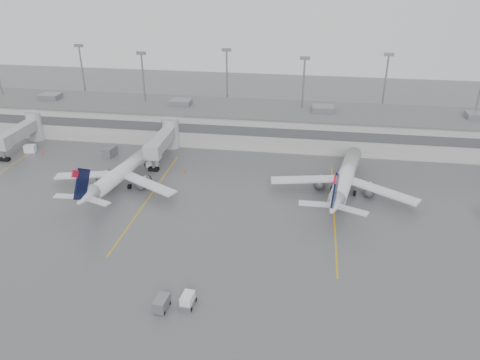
# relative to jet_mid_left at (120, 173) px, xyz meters

# --- Properties ---
(ground) EXTENTS (260.00, 260.00, 0.00)m
(ground) POSITION_rel_jet_mid_left_xyz_m (24.42, -27.68, -2.99)
(ground) COLOR #575759
(ground) RESTS_ON ground
(terminal) EXTENTS (152.00, 17.00, 9.45)m
(terminal) POSITION_rel_jet_mid_left_xyz_m (24.41, 30.30, 1.18)
(terminal) COLOR #A1A19C
(terminal) RESTS_ON ground
(light_masts) EXTENTS (142.40, 8.00, 20.60)m
(light_masts) POSITION_rel_jet_mid_left_xyz_m (24.42, 36.07, 9.04)
(light_masts) COLOR gray
(light_masts) RESTS_ON ground
(jet_bridge_left) EXTENTS (4.00, 17.20, 7.00)m
(jet_bridge_left) POSITION_rel_jet_mid_left_xyz_m (-31.08, 18.04, 0.88)
(jet_bridge_left) COLOR #9A9C9F
(jet_bridge_left) RESTS_ON ground
(jet_bridge_right) EXTENTS (4.00, 17.20, 7.00)m
(jet_bridge_right) POSITION_rel_jet_mid_left_xyz_m (3.92, 18.04, 0.88)
(jet_bridge_right) COLOR #9A9C9F
(jet_bridge_right) RESTS_ON ground
(stand_markings) EXTENTS (105.25, 40.00, 0.01)m
(stand_markings) POSITION_rel_jet_mid_left_xyz_m (24.42, -3.68, -2.99)
(stand_markings) COLOR #D89F0C
(stand_markings) RESTS_ON ground
(jet_mid_left) EXTENTS (26.24, 29.62, 9.63)m
(jet_mid_left) POSITION_rel_jet_mid_left_xyz_m (0.00, 0.00, 0.00)
(jet_mid_left) COLOR silver
(jet_mid_left) RESTS_ON ground
(jet_mid_right) EXTENTS (27.85, 31.52, 10.29)m
(jet_mid_right) POSITION_rel_jet_mid_left_xyz_m (43.93, 4.01, 0.21)
(jet_mid_right) COLOR silver
(jet_mid_right) RESTS_ON ground
(baggage_tug) EXTENTS (1.96, 2.84, 1.75)m
(baggage_tug) POSITION_rel_jet_mid_left_xyz_m (22.06, -32.35, -2.31)
(baggage_tug) COLOR white
(baggage_tug) RESTS_ON ground
(baggage_cart) EXTENTS (1.76, 2.82, 1.74)m
(baggage_cart) POSITION_rel_jet_mid_left_xyz_m (18.86, -33.55, -2.09)
(baggage_cart) COLOR slate
(baggage_cart) RESTS_ON ground
(gse_uld_a) EXTENTS (2.73, 2.06, 1.76)m
(gse_uld_a) POSITION_rel_jet_mid_left_xyz_m (-28.15, 13.96, -2.11)
(gse_uld_a) COLOR white
(gse_uld_a) RESTS_ON ground
(gse_uld_b) EXTENTS (2.71, 1.98, 1.79)m
(gse_uld_b) POSITION_rel_jet_mid_left_xyz_m (2.80, 10.64, -2.10)
(gse_uld_b) COLOR white
(gse_uld_b) RESTS_ON ground
(gse_uld_c) EXTENTS (2.29, 1.54, 1.61)m
(gse_uld_c) POSITION_rel_jet_mid_left_xyz_m (44.23, 9.44, -2.19)
(gse_uld_c) COLOR white
(gse_uld_c) RESTS_ON ground
(gse_loader) EXTENTS (2.69, 3.78, 2.18)m
(gse_loader) POSITION_rel_jet_mid_left_xyz_m (-8.60, 14.51, -1.90)
(gse_loader) COLOR slate
(gse_loader) RESTS_ON ground
(cone_a) EXTENTS (0.47, 0.47, 0.75)m
(cone_a) POSITION_rel_jet_mid_left_xyz_m (-24.62, 13.10, -2.62)
(cone_a) COLOR #FF3805
(cone_a) RESTS_ON ground
(cone_b) EXTENTS (0.39, 0.39, 0.62)m
(cone_b) POSITION_rel_jet_mid_left_xyz_m (10.73, 8.38, -2.68)
(cone_b) COLOR #FF3805
(cone_b) RESTS_ON ground
(cone_c) EXTENTS (0.39, 0.39, 0.62)m
(cone_c) POSITION_rel_jet_mid_left_xyz_m (37.59, 7.94, -2.68)
(cone_c) COLOR #FF3805
(cone_c) RESTS_ON ground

